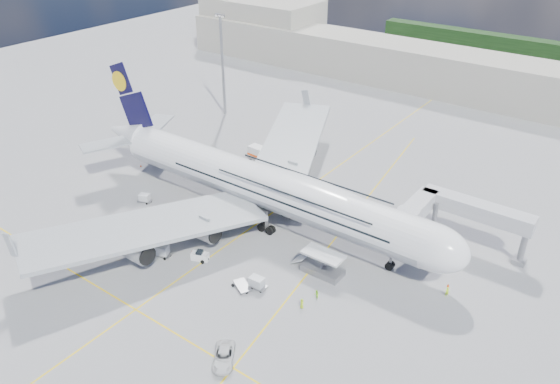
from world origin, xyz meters
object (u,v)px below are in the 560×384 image
Objects in this scene: baggage_tug at (200,256)px; cone_tail at (141,166)px; light_mast at (223,64)px; catering_truck_outer at (302,120)px; dolly_nose_near at (257,282)px; cone_wing_right_inner at (192,252)px; service_van at (224,357)px; dolly_row_a at (145,198)px; dolly_nose_far at (242,286)px; jet_bridge at (451,212)px; crew_nose at (447,292)px; catering_truck_inner at (261,156)px; crew_van at (302,303)px; airliner at (265,186)px; cone_nose at (448,285)px; cone_wing_right_outer at (67,250)px; dolly_row_b at (162,250)px; cone_wing_left_inner at (302,180)px; cone_wing_left_outer at (279,159)px; cargo_loader at (322,266)px; dolly_back at (115,231)px; crew_wing at (198,232)px; dolly_row_c at (109,241)px; crew_loader at (316,295)px; crew_tug at (143,254)px.

baggage_tug is 6.44× the size of cone_tail.
baggage_tug is (39.27, -50.92, -12.44)m from light_mast.
catering_truck_outer is at bearing 85.21° from baggage_tug.
dolly_nose_near is 4.85× the size of cone_wing_right_inner.
dolly_row_a is at bearing 116.88° from service_van.
dolly_nose_near is (1.71, 1.32, 0.62)m from dolly_nose_far.
jet_bridge reaches higher than crew_nose.
catering_truck_inner is 4.15× the size of crew_van.
airliner is at bearing 4.56° from crew_van.
light_mast is 8.32× the size of baggage_tug.
airliner is 53.72m from light_mast.
service_van is at bearing -108.00° from jet_bridge.
light_mast is 82.38m from cone_nose.
crew_nose is at bearing 25.68° from cone_wing_right_outer.
catering_truck_outer reaches higher than dolly_row_b.
catering_truck_inner is 12.30× the size of cone_wing_left_inner.
dolly_nose_far is at bearing 54.08° from crew_van.
dolly_row_a reaches higher than cone_wing_left_outer.
dolly_row_a is 18.71m from cone_wing_right_outer.
airliner is at bearing 121.11° from dolly_nose_near.
cargo_loader reaches higher than dolly_row_b.
service_van is (34.63, -10.76, 0.39)m from dolly_back.
cone_wing_left_inner is (-1.90, 31.89, -0.51)m from baggage_tug.
jet_bridge is at bearing 9.76° from dolly_back.
airliner reaches higher than cone_wing_right_outer.
airliner reaches higher than catering_truck_inner.
crew_wing reaches higher than baggage_tug.
dolly_nose_near is 28.07m from crew_nose.
service_van is 14.35m from crew_van.
dolly_row_b is 25.63m from crew_van.
dolly_row_c is 7.76× the size of cone_tail.
jet_bridge is 3.44× the size of service_van.
dolly_nose_far is 2.50× the size of crew_loader.
crew_tug is at bearing -153.20° from dolly_row_b.
dolly_row_b is 1.11× the size of baggage_tug.
dolly_row_c is 40.20m from cone_wing_left_inner.
crew_nose is at bearing 23.45° from service_van.
jet_bridge is 2.90× the size of catering_truck_inner.
cone_wing_right_outer is at bearing 156.31° from crew_nose.
airliner is 34.53m from cone_wing_right_outer.
light_mast is 8.62× the size of dolly_row_a.
cargo_loader is 2.24× the size of dolly_nose_far.
light_mast is 7.48× the size of dolly_row_b.
light_mast is 52.16× the size of cone_nose.
crew_loader is (33.52, -29.94, -1.04)m from catering_truck_inner.
crew_tug is at bearing 28.59° from cone_wing_right_outer.
catering_truck_inner reaches higher than cone_wing_right_inner.
cargo_loader is at bearing 6.76° from dolly_row_c.
crew_wing is at bearing 77.16° from crew_tug.
cone_wing_left_outer is (-28.86, 28.15, -0.94)m from cargo_loader.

